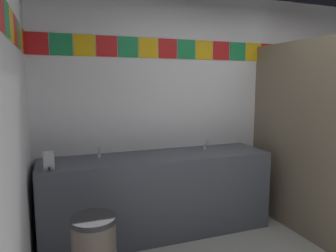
# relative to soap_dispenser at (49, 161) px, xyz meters

# --- Properties ---
(wall_back) EXTENTS (4.28, 0.09, 2.63)m
(wall_back) POSITION_rel_soap_dispenser_xyz_m (1.96, 0.53, 0.38)
(wall_back) COLOR silver
(wall_back) RESTS_ON ground_plane
(vanity_counter) EXTENTS (2.40, 0.61, 0.86)m
(vanity_counter) POSITION_rel_soap_dispenser_xyz_m (1.07, 0.18, -0.50)
(vanity_counter) COLOR #4C515B
(vanity_counter) RESTS_ON ground_plane
(faucet_left) EXTENTS (0.04, 0.10, 0.14)m
(faucet_left) POSITION_rel_soap_dispenser_xyz_m (0.47, 0.27, -0.03)
(faucet_left) COLOR silver
(faucet_left) RESTS_ON vanity_counter
(faucet_right) EXTENTS (0.04, 0.10, 0.14)m
(faucet_right) POSITION_rel_soap_dispenser_xyz_m (1.67, 0.27, -0.03)
(faucet_right) COLOR silver
(faucet_right) RESTS_ON vanity_counter
(soap_dispenser) EXTENTS (0.09, 0.09, 0.16)m
(soap_dispenser) POSITION_rel_soap_dispenser_xyz_m (0.00, 0.00, 0.00)
(soap_dispenser) COLOR #B7BABF
(soap_dispenser) RESTS_ON vanity_counter
(stall_divider) EXTENTS (0.92, 1.55, 2.05)m
(stall_divider) POSITION_rel_soap_dispenser_xyz_m (2.64, -0.55, 0.09)
(stall_divider) COLOR #726651
(stall_divider) RESTS_ON ground_plane
(toilet) EXTENTS (0.39, 0.49, 0.74)m
(toilet) POSITION_rel_soap_dispenser_xyz_m (3.04, 0.13, -0.63)
(toilet) COLOR white
(toilet) RESTS_ON ground_plane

